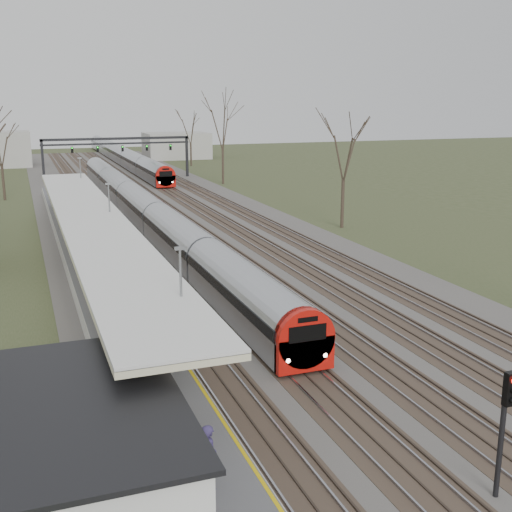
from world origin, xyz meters
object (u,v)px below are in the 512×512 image
(train_far, at_px, (121,155))
(signal_post, at_px, (505,416))
(train_near, at_px, (142,207))
(passenger, at_px, (209,457))

(train_far, bearing_deg, signal_post, -92.84)
(train_near, distance_m, signal_post, 47.04)
(train_near, xyz_separation_m, train_far, (7.00, 58.80, 0.00))
(train_near, bearing_deg, passenger, -98.12)
(train_near, xyz_separation_m, passenger, (-6.41, -44.90, 0.47))
(signal_post, bearing_deg, train_near, 92.13)
(train_near, height_order, passenger, train_near)
(train_far, bearing_deg, train_near, -96.79)
(signal_post, bearing_deg, passenger, 165.62)
(passenger, bearing_deg, train_far, -21.68)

